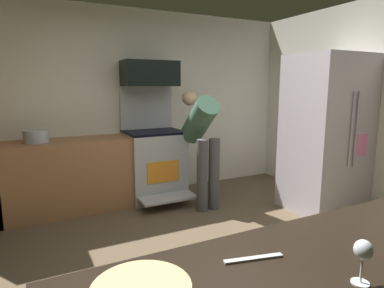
% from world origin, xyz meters
% --- Properties ---
extents(ground_plane, '(5.20, 4.80, 0.02)m').
position_xyz_m(ground_plane, '(0.00, 0.00, -0.01)').
color(ground_plane, brown).
extents(wall_back, '(5.20, 0.12, 2.60)m').
position_xyz_m(wall_back, '(0.00, 2.34, 1.30)').
color(wall_back, silver).
rests_on(wall_back, ground).
extents(lower_cabinet_run, '(2.40, 0.60, 0.90)m').
position_xyz_m(lower_cabinet_run, '(-0.90, 1.98, 0.45)').
color(lower_cabinet_run, '#A06A43').
rests_on(lower_cabinet_run, ground).
extents(oven_range, '(0.76, 0.95, 1.55)m').
position_xyz_m(oven_range, '(0.26, 1.97, 0.51)').
color(oven_range, '#AFB3B6').
rests_on(oven_range, ground).
extents(microwave, '(0.74, 0.38, 0.34)m').
position_xyz_m(microwave, '(0.26, 2.06, 1.72)').
color(microwave, black).
rests_on(microwave, oven_range).
extents(refrigerator, '(0.90, 0.77, 1.93)m').
position_xyz_m(refrigerator, '(2.03, 0.61, 0.97)').
color(refrigerator, '#BDB3BE').
rests_on(refrigerator, ground).
extents(person_cook, '(0.31, 0.73, 1.49)m').
position_xyz_m(person_cook, '(0.69, 1.40, 0.91)').
color(person_cook, '#494949').
rests_on(person_cook, ground).
extents(wine_glass_mid, '(0.06, 0.06, 0.16)m').
position_xyz_m(wine_glass_mid, '(-0.33, -1.61, 1.01)').
color(wine_glass_mid, silver).
rests_on(wine_glass_mid, counter_island).
extents(knife_chef, '(0.24, 0.08, 0.01)m').
position_xyz_m(knife_chef, '(-0.56, -1.32, 0.90)').
color(knife_chef, '#B7BABF').
rests_on(knife_chef, counter_island).
extents(stock_pot, '(0.28, 0.28, 0.15)m').
position_xyz_m(stock_pot, '(-1.20, 1.98, 0.97)').
color(stock_pot, '#AEB7C1').
rests_on(stock_pot, lower_cabinet_run).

